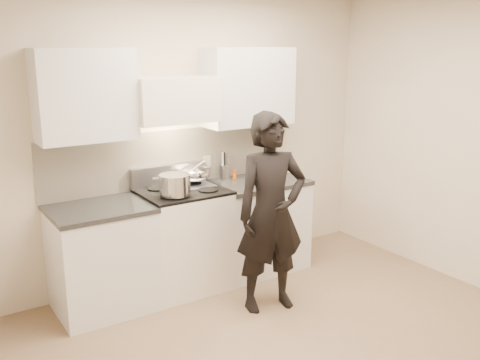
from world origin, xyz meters
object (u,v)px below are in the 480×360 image
Objects in this scene: wok at (194,174)px; utensil_crock at (224,171)px; counter_right at (257,224)px; stove at (184,239)px; person at (271,213)px.

utensil_crock is at bearing 11.10° from wok.
wok reaches higher than counter_right.
stove reaches higher than counter_right.
utensil_crock is (0.58, 0.22, 0.53)m from stove.
wok is at bearing 167.08° from counter_right.
wok is at bearing 116.16° from person.
person is (0.24, -0.90, -0.19)m from wok.
person is (0.44, -0.76, 0.38)m from stove.
person reaches higher than utensil_crock.
stove is at bearing -144.08° from wok.
stove is 2.51× the size of wok.
person is at bearing -75.07° from wok.
wok is 0.95m from person.
counter_right is at bearing 74.01° from person.
person is at bearing -98.23° from utensil_crock.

